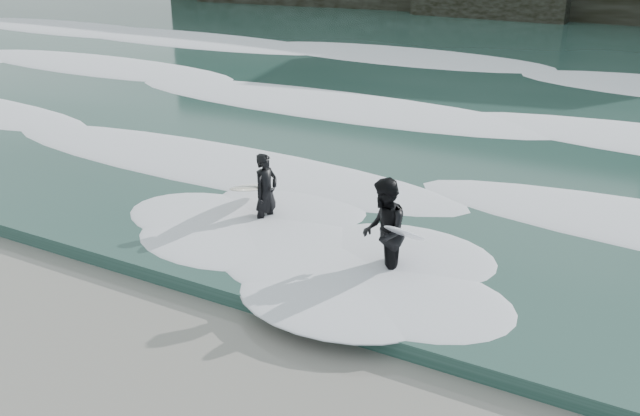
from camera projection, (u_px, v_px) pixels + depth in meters
The scene contains 6 objects.
sea at pixel (578, 61), 32.84m from camera, with size 90.00×52.00×0.30m, color #26473F.
foam_near at pixel (410, 188), 16.61m from camera, with size 60.00×3.20×0.20m, color white.
foam_mid at pixel (497, 119), 22.25m from camera, with size 60.00×4.00×0.24m, color white.
foam_far at pixel (560, 69), 29.50m from camera, with size 60.00×4.80×0.30m, color white.
surfer_left at pixel (262, 191), 15.08m from camera, with size 1.25×2.27×1.72m.
surfer_right at pixel (385, 233), 12.75m from camera, with size 1.23×1.68×2.02m.
Camera 1 is at (5.84, -5.58, 6.22)m, focal length 40.00 mm.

